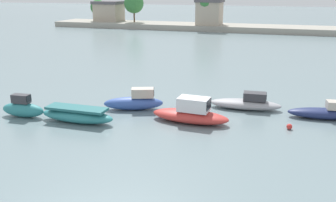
{
  "coord_description": "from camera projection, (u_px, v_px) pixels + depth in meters",
  "views": [
    {
      "loc": [
        8.38,
        -9.67,
        9.04
      ],
      "look_at": [
        -0.19,
        16.31,
        0.8
      ],
      "focal_mm": 40.12,
      "sensor_mm": 36.0,
      "label": 1
    }
  ],
  "objects": [
    {
      "name": "moored_boat_6",
      "position": [
        326.0,
        112.0,
        27.0
      ],
      "size": [
        5.32,
        2.21,
        1.33
      ],
      "rotation": [
        0.0,
        0.0,
        0.14
      ],
      "color": "navy",
      "rests_on": "ground"
    },
    {
      "name": "moored_boat_4",
      "position": [
        191.0,
        113.0,
        26.25
      ],
      "size": [
        5.61,
        2.23,
        1.8
      ],
      "rotation": [
        0.0,
        0.0,
        -0.04
      ],
      "color": "#C63833",
      "rests_on": "ground"
    },
    {
      "name": "moored_boat_5",
      "position": [
        246.0,
        103.0,
        29.13
      ],
      "size": [
        5.59,
        2.11,
        1.37
      ],
      "rotation": [
        0.0,
        0.0,
        0.07
      ],
      "color": "#9E9EA3",
      "rests_on": "ground"
    },
    {
      "name": "moored_boat_2",
      "position": [
        77.0,
        115.0,
        26.25
      ],
      "size": [
        5.48,
        1.62,
        1.09
      ],
      "rotation": [
        0.0,
        0.0,
        0.01
      ],
      "color": "teal",
      "rests_on": "ground"
    },
    {
      "name": "moored_boat_1",
      "position": [
        23.0,
        109.0,
        27.31
      ],
      "size": [
        3.39,
        1.27,
        1.69
      ],
      "rotation": [
        0.0,
        0.0,
        0.06
      ],
      "color": "teal",
      "rests_on": "ground"
    },
    {
      "name": "moored_boat_3",
      "position": [
        135.0,
        102.0,
        28.98
      ],
      "size": [
        4.74,
        2.86,
        1.69
      ],
      "rotation": [
        0.0,
        0.0,
        0.36
      ],
      "color": "#3856A8",
      "rests_on": "ground"
    },
    {
      "name": "distant_shoreline",
      "position": [
        260.0,
        19.0,
        80.65
      ],
      "size": [
        94.2,
        9.52,
        8.92
      ],
      "color": "#9E998C",
      "rests_on": "ground"
    },
    {
      "name": "mooring_buoy_2",
      "position": [
        289.0,
        127.0,
        24.99
      ],
      "size": [
        0.38,
        0.38,
        0.38
      ],
      "primitive_type": "sphere",
      "color": "red",
      "rests_on": "ground"
    }
  ]
}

